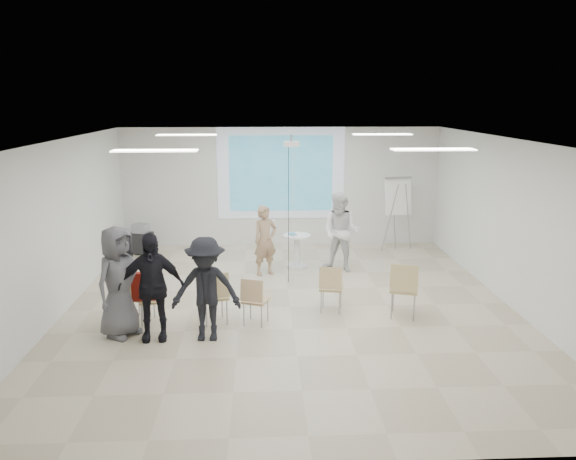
{
  "coord_description": "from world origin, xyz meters",
  "views": [
    {
      "loc": [
        -0.5,
        -9.58,
        3.69
      ],
      "look_at": [
        0.0,
        0.8,
        1.25
      ],
      "focal_mm": 35.0,
      "sensor_mm": 36.0,
      "label": 1
    }
  ],
  "objects_px": {
    "laptop": "(214,294)",
    "audience_mid": "(206,282)",
    "audience_left": "(151,279)",
    "av_cart": "(141,240)",
    "chair_right_inner": "(331,285)",
    "chair_right_far": "(404,286)",
    "chair_left_inner": "(215,293)",
    "chair_far_left": "(138,295)",
    "chair_center": "(254,297)",
    "flipchart_easel": "(398,196)",
    "player_left": "(265,236)",
    "audience_outer": "(119,275)",
    "pedestal_table": "(297,249)",
    "chair_left_mid": "(150,297)",
    "player_right": "(341,228)"
  },
  "relations": [
    {
      "from": "laptop",
      "to": "audience_mid",
      "type": "distance_m",
      "value": 0.83
    },
    {
      "from": "audience_left",
      "to": "av_cart",
      "type": "relative_size",
      "value": 2.67
    },
    {
      "from": "chair_right_inner",
      "to": "chair_right_far",
      "type": "relative_size",
      "value": 0.86
    },
    {
      "from": "chair_left_inner",
      "to": "audience_mid",
      "type": "bearing_deg",
      "value": -115.07
    },
    {
      "from": "chair_far_left",
      "to": "chair_center",
      "type": "distance_m",
      "value": 1.97
    },
    {
      "from": "audience_left",
      "to": "flipchart_easel",
      "type": "bearing_deg",
      "value": 41.39
    },
    {
      "from": "chair_far_left",
      "to": "av_cart",
      "type": "relative_size",
      "value": 1.09
    },
    {
      "from": "player_left",
      "to": "audience_outer",
      "type": "bearing_deg",
      "value": -156.47
    },
    {
      "from": "player_left",
      "to": "chair_far_left",
      "type": "height_order",
      "value": "player_left"
    },
    {
      "from": "pedestal_table",
      "to": "chair_far_left",
      "type": "xyz_separation_m",
      "value": [
        -2.87,
        -3.0,
        0.05
      ]
    },
    {
      "from": "chair_left_mid",
      "to": "chair_far_left",
      "type": "bearing_deg",
      "value": 141.4
    },
    {
      "from": "player_left",
      "to": "chair_left_inner",
      "type": "height_order",
      "value": "player_left"
    },
    {
      "from": "pedestal_table",
      "to": "audience_outer",
      "type": "height_order",
      "value": "audience_outer"
    },
    {
      "from": "player_right",
      "to": "chair_right_far",
      "type": "bearing_deg",
      "value": -45.93
    },
    {
      "from": "chair_left_inner",
      "to": "laptop",
      "type": "height_order",
      "value": "chair_left_inner"
    },
    {
      "from": "chair_left_mid",
      "to": "chair_center",
      "type": "xyz_separation_m",
      "value": [
        1.73,
        -0.13,
        0.02
      ]
    },
    {
      "from": "audience_left",
      "to": "laptop",
      "type": "bearing_deg",
      "value": 31.27
    },
    {
      "from": "chair_center",
      "to": "audience_left",
      "type": "height_order",
      "value": "audience_left"
    },
    {
      "from": "player_right",
      "to": "chair_far_left",
      "type": "xyz_separation_m",
      "value": [
        -3.8,
        -2.72,
        -0.49
      ]
    },
    {
      "from": "chair_right_inner",
      "to": "audience_left",
      "type": "bearing_deg",
      "value": -148.78
    },
    {
      "from": "audience_mid",
      "to": "av_cart",
      "type": "relative_size",
      "value": 2.55
    },
    {
      "from": "player_left",
      "to": "chair_left_inner",
      "type": "distance_m",
      "value": 2.84
    },
    {
      "from": "chair_left_inner",
      "to": "audience_mid",
      "type": "height_order",
      "value": "audience_mid"
    },
    {
      "from": "chair_right_inner",
      "to": "av_cart",
      "type": "height_order",
      "value": "chair_right_inner"
    },
    {
      "from": "chair_right_far",
      "to": "av_cart",
      "type": "height_order",
      "value": "chair_right_far"
    },
    {
      "from": "chair_center",
      "to": "chair_far_left",
      "type": "bearing_deg",
      "value": -167.92
    },
    {
      "from": "player_right",
      "to": "flipchart_easel",
      "type": "relative_size",
      "value": 1.05
    },
    {
      "from": "player_right",
      "to": "chair_left_mid",
      "type": "relative_size",
      "value": 2.43
    },
    {
      "from": "chair_far_left",
      "to": "chair_center",
      "type": "relative_size",
      "value": 0.97
    },
    {
      "from": "laptop",
      "to": "audience_left",
      "type": "xyz_separation_m",
      "value": [
        -0.9,
        -0.63,
        0.49
      ]
    },
    {
      "from": "chair_far_left",
      "to": "chair_right_far",
      "type": "relative_size",
      "value": 0.81
    },
    {
      "from": "laptop",
      "to": "av_cart",
      "type": "xyz_separation_m",
      "value": [
        -2.12,
        4.42,
        -0.15
      ]
    },
    {
      "from": "audience_mid",
      "to": "audience_outer",
      "type": "xyz_separation_m",
      "value": [
        -1.38,
        0.23,
        0.06
      ]
    },
    {
      "from": "audience_mid",
      "to": "audience_outer",
      "type": "bearing_deg",
      "value": 172.88
    },
    {
      "from": "audience_mid",
      "to": "player_right",
      "type": "bearing_deg",
      "value": 55.85
    },
    {
      "from": "chair_right_far",
      "to": "laptop",
      "type": "xyz_separation_m",
      "value": [
        -3.22,
        -0.01,
        -0.09
      ]
    },
    {
      "from": "chair_left_mid",
      "to": "audience_outer",
      "type": "distance_m",
      "value": 0.78
    },
    {
      "from": "flipchart_easel",
      "to": "audience_left",
      "type": "bearing_deg",
      "value": -145.13
    },
    {
      "from": "player_right",
      "to": "chair_right_far",
      "type": "xyz_separation_m",
      "value": [
        0.7,
        -2.79,
        -0.38
      ]
    },
    {
      "from": "pedestal_table",
      "to": "chair_left_mid",
      "type": "distance_m",
      "value": 4.1
    },
    {
      "from": "chair_left_inner",
      "to": "audience_left",
      "type": "xyz_separation_m",
      "value": [
        -0.93,
        -0.53,
        0.44
      ]
    },
    {
      "from": "chair_far_left",
      "to": "audience_outer",
      "type": "xyz_separation_m",
      "value": [
        -0.15,
        -0.56,
        0.52
      ]
    },
    {
      "from": "chair_left_mid",
      "to": "audience_mid",
      "type": "distance_m",
      "value": 1.28
    },
    {
      "from": "chair_center",
      "to": "chair_left_mid",
      "type": "bearing_deg",
      "value": -164.66
    },
    {
      "from": "chair_far_left",
      "to": "chair_right_far",
      "type": "bearing_deg",
      "value": 21.82
    },
    {
      "from": "chair_left_inner",
      "to": "chair_left_mid",
      "type": "bearing_deg",
      "value": 159.77
    },
    {
      "from": "pedestal_table",
      "to": "chair_right_far",
      "type": "height_order",
      "value": "chair_right_far"
    },
    {
      "from": "pedestal_table",
      "to": "chair_far_left",
      "type": "distance_m",
      "value": 4.15
    },
    {
      "from": "chair_left_mid",
      "to": "pedestal_table",
      "type": "bearing_deg",
      "value": 41.16
    },
    {
      "from": "chair_far_left",
      "to": "chair_left_mid",
      "type": "height_order",
      "value": "chair_far_left"
    }
  ]
}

